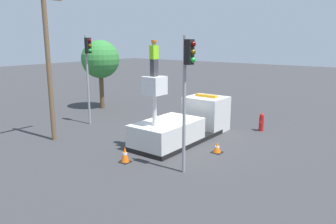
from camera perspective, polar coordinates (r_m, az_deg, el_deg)
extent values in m
plane|color=#38383A|center=(18.62, 1.78, -5.16)|extent=(120.00, 120.00, 0.00)
cube|color=black|center=(18.59, 1.78, -4.81)|extent=(6.02, 2.43, 0.24)
cube|color=silver|center=(17.62, -0.17, -3.84)|extent=(3.95, 2.37, 1.38)
cube|color=silver|center=(20.78, 6.64, -0.29)|extent=(2.07, 2.37, 2.15)
cube|color=black|center=(21.58, 8.10, 1.32)|extent=(0.03, 2.02, 0.86)
cube|color=orange|center=(20.56, 6.72, 2.82)|extent=(0.36, 1.42, 0.14)
cylinder|color=silver|center=(16.46, -2.36, 0.50)|extent=(0.22, 0.22, 1.70)
cube|color=silver|center=(16.26, -2.40, 4.64)|extent=(0.95, 0.95, 0.90)
cube|color=#38383D|center=(16.16, -2.43, 7.69)|extent=(0.34, 0.26, 0.84)
cube|color=#8CEA1E|center=(16.11, -2.45, 10.35)|extent=(0.40, 0.26, 0.66)
sphere|color=#9E704C|center=(16.10, -2.47, 11.93)|extent=(0.23, 0.23, 0.23)
cylinder|color=orange|center=(16.10, -2.47, 12.24)|extent=(0.26, 0.26, 0.09)
cylinder|color=gray|center=(13.66, 2.84, 0.90)|extent=(0.14, 0.14, 5.82)
cube|color=black|center=(13.27, 3.71, 10.38)|extent=(0.34, 0.28, 1.00)
sphere|color=#490707|center=(13.16, 4.41, 11.70)|extent=(0.22, 0.22, 0.22)
sphere|color=#503C07|center=(13.17, 4.39, 10.36)|extent=(0.22, 0.22, 0.22)
sphere|color=green|center=(13.19, 4.36, 9.01)|extent=(0.22, 0.22, 0.22)
cylinder|color=gray|center=(22.53, -13.79, 5.30)|extent=(0.14, 0.14, 5.92)
cube|color=black|center=(22.20, -13.76, 11.18)|extent=(0.34, 0.28, 1.00)
sphere|color=#490707|center=(22.06, -13.49, 11.99)|extent=(0.22, 0.22, 0.22)
sphere|color=#503C07|center=(22.06, -13.45, 11.19)|extent=(0.22, 0.22, 0.22)
sphere|color=green|center=(22.07, -13.41, 10.39)|extent=(0.22, 0.22, 0.22)
cylinder|color=red|center=(21.45, 15.95, -1.96)|extent=(0.30, 0.30, 0.93)
sphere|color=red|center=(21.33, 16.04, -0.56)|extent=(0.25, 0.25, 0.25)
cylinder|color=red|center=(21.24, 15.76, -1.84)|extent=(0.12, 0.12, 0.12)
cylinder|color=red|center=(21.62, 16.17, -1.61)|extent=(0.12, 0.12, 0.12)
cube|color=black|center=(15.74, -7.46, -8.60)|extent=(0.48, 0.48, 0.03)
cone|color=orange|center=(15.61, -7.50, -7.32)|extent=(0.40, 0.40, 0.77)
cylinder|color=white|center=(15.60, -7.50, -7.19)|extent=(0.21, 0.21, 0.11)
cube|color=black|center=(17.04, 8.52, -6.95)|extent=(0.51, 0.51, 0.03)
cone|color=orange|center=(16.95, 8.55, -6.09)|extent=(0.42, 0.42, 0.57)
cylinder|color=white|center=(16.94, 8.56, -6.00)|extent=(0.22, 0.22, 0.08)
cylinder|color=brown|center=(27.79, -11.47, 3.69)|extent=(0.36, 0.36, 3.00)
sphere|color=#337F38|center=(27.52, -11.71, 9.00)|extent=(3.08, 3.08, 3.08)
cylinder|color=brown|center=(19.28, -20.07, 7.46)|extent=(0.26, 0.26, 8.41)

